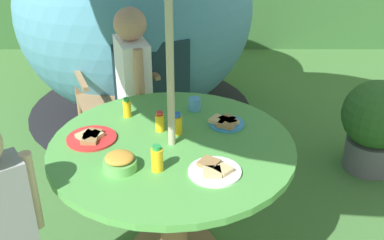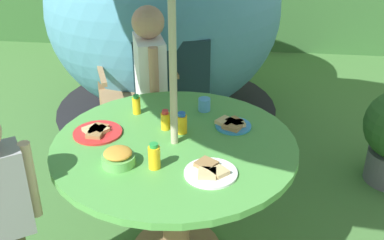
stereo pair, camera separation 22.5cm
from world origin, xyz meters
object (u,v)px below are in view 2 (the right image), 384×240
Objects in this scene: plate_far_left at (97,132)px; juice_bottle_far_right at (154,157)px; juice_bottle_center_front at (165,120)px; garden_table at (175,169)px; plate_mid_left at (233,124)px; cup_near at (204,104)px; wooden_chair at (135,79)px; juice_bottle_near_right at (182,123)px; juice_bottle_near_left at (136,105)px; child_in_white_shirt at (150,72)px; plate_center_back at (210,172)px; snack_bowl at (118,157)px; dome_tent at (164,12)px.

juice_bottle_far_right is (0.35, -0.27, 0.05)m from plate_far_left.
juice_bottle_center_front reaches higher than plate_far_left.
garden_table is 0.44m from plate_far_left.
garden_table is at bearing -145.08° from plate_mid_left.
wooden_chair is at bearing 126.53° from cup_near.
juice_bottle_far_right is 0.63m from cup_near.
juice_bottle_near_right reaches higher than plate_far_left.
child_in_white_shirt is at bearing 92.40° from juice_bottle_near_left.
juice_bottle_center_front reaches higher than cup_near.
garden_table is at bearing 128.49° from plate_center_back.
child_in_white_shirt is at bearing 92.81° from snack_bowl.
juice_bottle_center_front is 0.30m from cup_near.
juice_bottle_near_right is (0.28, -0.18, 0.00)m from juice_bottle_near_left.
juice_bottle_near_left reaches higher than plate_mid_left.
wooden_chair is at bearing 106.66° from juice_bottle_far_right.
plate_far_left is at bearing -164.75° from juice_bottle_center_front.
plate_mid_left is at bearing 10.18° from juice_bottle_center_front.
child_in_white_shirt reaches higher than plate_far_left.
garden_table is at bearing -48.74° from juice_bottle_near_left.
juice_bottle_far_right reaches higher than plate_far_left.
juice_bottle_far_right is at bearing -37.84° from plate_far_left.
juice_bottle_center_front is (0.29, -1.69, -0.10)m from dome_tent.
cup_near is (-0.17, 0.17, 0.02)m from plate_mid_left.
child_in_white_shirt is 0.74m from juice_bottle_near_right.
child_in_white_shirt is at bearing -84.44° from wooden_chair.
wooden_chair reaches higher than cup_near.
plate_center_back is 3.30× the size of cup_near.
snack_bowl reaches higher than plate_mid_left.
juice_bottle_near_left is at bearing -16.92° from child_in_white_shirt.
cup_near is at bearing -85.22° from dome_tent.
plate_mid_left reaches higher than garden_table.
juice_bottle_center_front reaches higher than garden_table.
plate_mid_left is at bearing 12.72° from plate_far_left.
snack_bowl reaches higher than plate_far_left.
snack_bowl reaches higher than cup_near.
juice_bottle_far_right is at bearing -2.07° from snack_bowl.
child_in_white_shirt is at bearing 80.05° from plate_far_left.
juice_bottle_near_left is at bearing 169.93° from plate_mid_left.
wooden_chair is 6.38× the size of snack_bowl.
juice_bottle_center_front is (-0.07, 0.13, 0.21)m from garden_table.
plate_mid_left is (0.56, -0.59, -0.03)m from child_in_white_shirt.
dome_tent reaches higher than juice_bottle_near_left.
juice_bottle_near_right is at bearing 78.16° from garden_table.
snack_bowl is 0.17m from juice_bottle_far_right.
plate_far_left is at bearing -147.63° from cup_near.
child_in_white_shirt is at bearing 109.32° from garden_table.
plate_far_left is 0.70m from plate_mid_left.
juice_bottle_near_right is at bearing 116.47° from plate_center_back.
plate_center_back is at bearing -25.74° from plate_far_left.
juice_bottle_near_right is at bearing 53.15° from snack_bowl.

